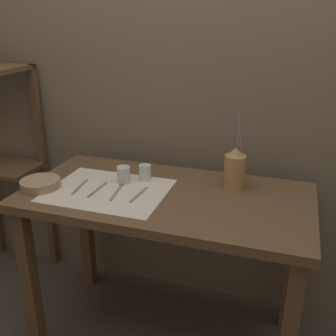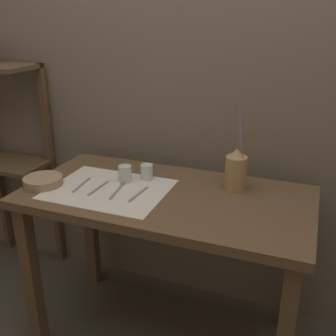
# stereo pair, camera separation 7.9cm
# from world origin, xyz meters

# --- Properties ---
(ground_plane) EXTENTS (12.00, 12.00, 0.00)m
(ground_plane) POSITION_xyz_m (0.00, 0.00, 0.00)
(ground_plane) COLOR #473F35
(stone_wall_back) EXTENTS (7.00, 0.06, 2.40)m
(stone_wall_back) POSITION_xyz_m (0.00, 0.43, 1.20)
(stone_wall_back) COLOR #6B5E4C
(stone_wall_back) RESTS_ON ground_plane
(wooden_table) EXTENTS (1.27, 0.64, 0.80)m
(wooden_table) POSITION_xyz_m (0.00, 0.00, 0.68)
(wooden_table) COLOR brown
(wooden_table) RESTS_ON ground_plane
(wooden_shelf_unit) EXTENTS (0.47, 0.28, 1.28)m
(wooden_shelf_unit) POSITION_xyz_m (-1.11, 0.28, 0.87)
(wooden_shelf_unit) COLOR brown
(wooden_shelf_unit) RESTS_ON ground_plane
(linen_cloth) EXTENTS (0.52, 0.41, 0.00)m
(linen_cloth) POSITION_xyz_m (-0.25, -0.06, 0.80)
(linen_cloth) COLOR beige
(linen_cloth) RESTS_ON wooden_table
(pitcher_with_flowers) EXTENTS (0.10, 0.10, 0.40)m
(pitcher_with_flowers) POSITION_xyz_m (0.27, 0.16, 0.89)
(pitcher_with_flowers) COLOR #A87F4C
(pitcher_with_flowers) RESTS_ON wooden_table
(wooden_bowl) EXTENTS (0.18, 0.18, 0.04)m
(wooden_bowl) POSITION_xyz_m (-0.55, -0.12, 0.82)
(wooden_bowl) COLOR #9E7F5B
(wooden_bowl) RESTS_ON wooden_table
(glass_tumbler_near) EXTENTS (0.06, 0.06, 0.08)m
(glass_tumbler_near) POSITION_xyz_m (-0.22, 0.05, 0.84)
(glass_tumbler_near) COLOR silver
(glass_tumbler_near) RESTS_ON wooden_table
(glass_tumbler_far) EXTENTS (0.06, 0.06, 0.07)m
(glass_tumbler_far) POSITION_xyz_m (-0.14, 0.11, 0.84)
(glass_tumbler_far) COLOR silver
(glass_tumbler_far) RESTS_ON wooden_table
(fork_outer) EXTENTS (0.03, 0.16, 0.00)m
(fork_outer) POSITION_xyz_m (-0.39, -0.07, 0.80)
(fork_outer) COLOR gray
(fork_outer) RESTS_ON wooden_table
(fork_inner) EXTENTS (0.02, 0.16, 0.00)m
(fork_inner) POSITION_xyz_m (-0.30, -0.07, 0.80)
(fork_inner) COLOR gray
(fork_inner) RESTS_ON wooden_table
(spoon_outer) EXTENTS (0.04, 0.17, 0.02)m
(spoon_outer) POSITION_xyz_m (-0.21, -0.02, 0.81)
(spoon_outer) COLOR gray
(spoon_outer) RESTS_ON wooden_table
(knife_center) EXTENTS (0.03, 0.16, 0.00)m
(knife_center) POSITION_xyz_m (-0.10, -0.06, 0.80)
(knife_center) COLOR gray
(knife_center) RESTS_ON wooden_table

